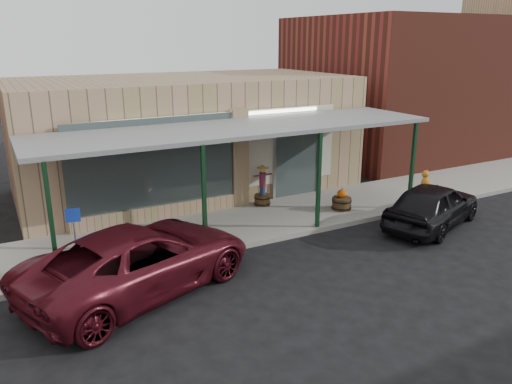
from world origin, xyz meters
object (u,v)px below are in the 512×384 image
barrel_scarecrow (262,191)px  barrel_pumpkin (342,202)px  handicap_sign (75,232)px  parked_sedan (433,205)px  car_maroon (140,259)px

barrel_scarecrow → barrel_pumpkin: bearing=-42.6°
barrel_scarecrow → handicap_sign: (-6.36, -2.32, 0.56)m
barrel_scarecrow → parked_sedan: barrel_scarecrow is taller
barrel_scarecrow → parked_sedan: (3.75, -3.90, 0.08)m
barrel_pumpkin → parked_sedan: 2.83m
barrel_pumpkin → car_maroon: car_maroon is taller
parked_sedan → car_maroon: (-8.96, 0.25, 0.06)m
barrel_scarecrow → handicap_sign: 6.79m
barrel_scarecrow → car_maroon: size_ratio=0.26×
parked_sedan → car_maroon: bearing=68.6°
handicap_sign → car_maroon: handicap_sign is taller
barrel_scarecrow → barrel_pumpkin: (2.05, -1.66, -0.21)m
handicap_sign → parked_sedan: size_ratio=0.36×
barrel_scarecrow → handicap_sign: handicap_sign is taller
barrel_pumpkin → handicap_sign: (-8.41, -0.66, 0.78)m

